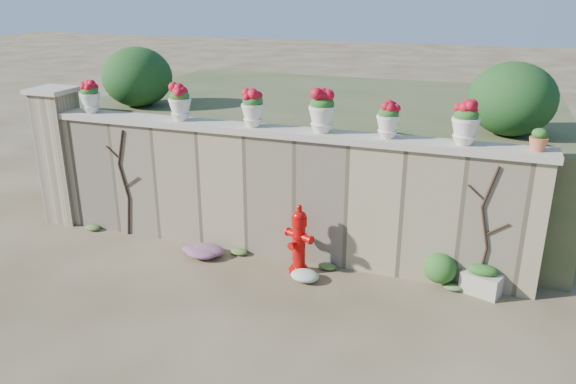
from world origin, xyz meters
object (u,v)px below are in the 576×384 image
at_px(fire_hydrant, 299,239).
at_px(planter_box, 481,280).
at_px(urn_pot_0, 90,97).
at_px(terracotta_pot, 539,141).

height_order(fire_hydrant, planter_box, fire_hydrant).
height_order(fire_hydrant, urn_pot_0, urn_pot_0).
xyz_separation_m(urn_pot_0, terracotta_pot, (7.10, 0.00, -0.13)).
bearing_deg(urn_pot_0, terracotta_pot, 0.00).
bearing_deg(planter_box, terracotta_pot, 46.47).
bearing_deg(planter_box, fire_hydrant, -154.80).
distance_m(fire_hydrant, terracotta_pot, 3.59).
relative_size(planter_box, urn_pot_0, 1.14).
distance_m(fire_hydrant, planter_box, 2.69).
relative_size(planter_box, terracotta_pot, 2.09).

